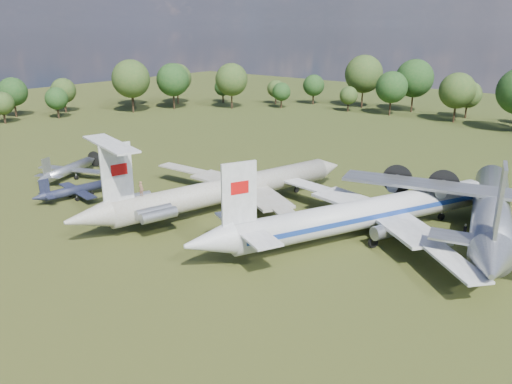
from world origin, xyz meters
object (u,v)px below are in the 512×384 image
Objects in this scene: il62_airliner at (229,194)px; tu104_jet at (366,218)px; an12_transport at (490,215)px; small_prop_west at (75,192)px; person_on_il62 at (141,189)px; small_prop_northwest at (69,171)px.

il62_airliner is 19.34m from tu104_jet.
an12_transport is (11.28, 9.91, 0.26)m from tu104_jet.
person_on_il62 is at bearing 3.73° from small_prop_west.
person_on_il62 reaches higher than small_prop_northwest.
small_prop_west is at bearing -169.55° from an12_transport.
small_prop_northwest is (-60.67, -19.44, -1.48)m from an12_transport.
tu104_jet reaches higher than il62_airliner.
an12_transport is 63.73m from small_prop_northwest.
small_prop_northwest is at bearing 160.07° from small_prop_west.
tu104_jet reaches higher than small_prop_west.
il62_airliner is 2.87× the size of small_prop_northwest.
il62_airliner is at bearing -145.95° from tu104_jet.
small_prop_west is (-39.52, -14.61, -1.44)m from tu104_jet.
small_prop_west is 0.82× the size of small_prop_northwest.
tu104_jet is 2.99× the size of small_prop_northwest.
an12_transport reaches higher than tu104_jet.
person_on_il62 is at bearing -34.86° from small_prop_northwest.
tu104_jet is at bearing -154.03° from an12_transport.
tu104_jet is at bearing -11.20° from small_prop_northwest.
small_prop_west is at bearing -137.07° from il62_airliner.
small_prop_northwest is (-9.87, 5.08, 0.22)m from small_prop_west.
person_on_il62 is (-22.16, -15.69, 3.06)m from tu104_jet.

